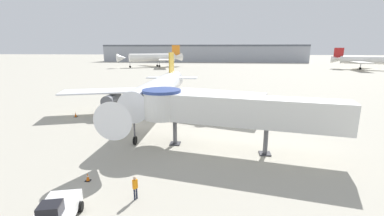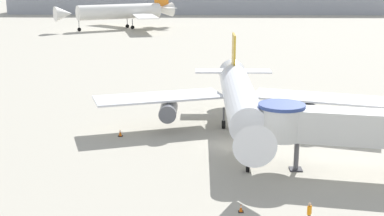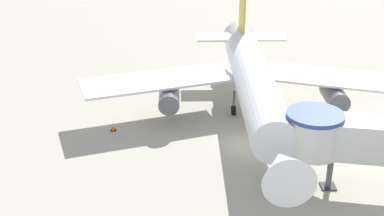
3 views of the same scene
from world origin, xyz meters
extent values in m
plane|color=#A8A393|center=(0.00, 0.00, 0.00)|extent=(800.00, 800.00, 0.00)
cylinder|color=silver|center=(1.11, 3.39, 4.15)|extent=(3.64, 21.74, 3.44)
cone|color=silver|center=(1.24, -10.73, 4.15)|extent=(3.48, 3.82, 3.44)
cone|color=silver|center=(1.00, 15.45, 4.15)|extent=(3.49, 5.19, 3.44)
cube|color=silver|center=(-7.68, 6.14, 3.55)|extent=(14.93, 9.13, 0.22)
cube|color=silver|center=(9.86, 6.30, 3.55)|extent=(14.92, 8.91, 0.22)
cube|color=gold|center=(1.01, 15.19, 7.25)|extent=(0.28, 3.99, 4.47)
cube|color=silver|center=(1.00, 15.70, 4.75)|extent=(9.61, 2.88, 0.18)
cylinder|color=#565960|center=(-6.54, 4.87, 2.35)|extent=(1.93, 4.00, 1.89)
cylinder|color=#565960|center=(8.74, 5.01, 2.35)|extent=(1.93, 4.00, 1.89)
cylinder|color=#4C4C51|center=(1.21, -7.21, 1.44)|extent=(0.18, 0.18, 1.98)
cylinder|color=black|center=(1.21, -7.21, 0.45)|extent=(0.27, 0.90, 0.90)
cylinder|color=#4C4C51|center=(-0.46, 6.09, 1.44)|extent=(0.22, 0.22, 1.98)
cylinder|color=black|center=(-0.46, 6.09, 0.45)|extent=(0.41, 0.90, 0.90)
cylinder|color=#4C4C51|center=(2.64, 6.12, 1.44)|extent=(0.22, 0.22, 1.98)
cylinder|color=black|center=(2.64, 6.12, 0.45)|extent=(0.41, 0.90, 0.90)
cylinder|color=silver|center=(4.09, -6.36, 4.26)|extent=(3.90, 3.90, 2.80)
cylinder|color=navy|center=(4.09, -6.36, 5.81)|extent=(4.10, 4.09, 0.30)
cylinder|color=#56565B|center=(5.52, -6.62, 1.43)|extent=(0.44, 0.44, 2.86)
cube|color=#333338|center=(5.52, -6.62, 0.06)|extent=(1.10, 1.10, 0.12)
cube|color=black|center=(-11.57, 2.85, 0.02)|extent=(0.49, 0.49, 0.04)
cone|color=orange|center=(-11.57, 2.85, 0.42)|extent=(0.33, 0.33, 0.76)
cylinder|color=white|center=(-11.57, 2.85, 0.51)|extent=(0.18, 0.18, 0.09)
camera|label=1|loc=(10.36, -32.64, 10.19)|focal=24.00mm
camera|label=2|loc=(-2.59, -51.33, 17.15)|focal=50.00mm
camera|label=3|loc=(-5.06, -40.14, 21.91)|focal=50.00mm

